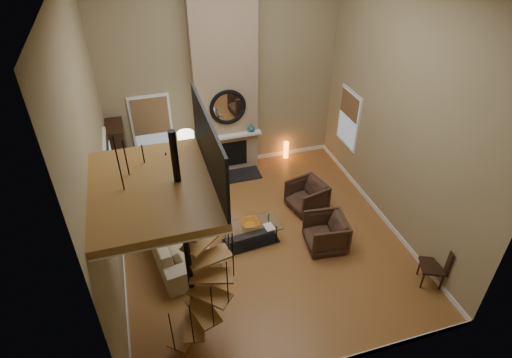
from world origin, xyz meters
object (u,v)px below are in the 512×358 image
object	(u,v)px
sofa	(174,231)
accent_lamp	(286,150)
armchair_near	(309,195)
coffee_table	(251,232)
floor_lamp	(186,143)
side_chair	(439,264)
hutch	(121,160)
armchair_far	(329,232)

from	to	relation	value
sofa	accent_lamp	bearing A→B (deg)	-61.99
accent_lamp	armchair_near	bearing A→B (deg)	-96.16
coffee_table	accent_lamp	xyz separation A→B (m)	(1.96, 3.09, -0.03)
floor_lamp	side_chair	size ratio (longest dim) A/B	1.73
hutch	floor_lamp	world-z (taller)	hutch
coffee_table	armchair_near	bearing A→B (deg)	24.40
hutch	sofa	xyz separation A→B (m)	(0.91, -2.39, -0.55)
floor_lamp	armchair_far	bearing A→B (deg)	-48.36
coffee_table	floor_lamp	bearing A→B (deg)	112.38
hutch	accent_lamp	bearing A→B (deg)	3.97
armchair_near	floor_lamp	bearing A→B (deg)	-133.13
hutch	side_chair	bearing A→B (deg)	-40.92
armchair_far	floor_lamp	size ratio (longest dim) A/B	0.50
floor_lamp	accent_lamp	bearing A→B (deg)	15.32
hutch	floor_lamp	distance (m)	1.74
coffee_table	accent_lamp	bearing A→B (deg)	57.62
armchair_far	accent_lamp	xyz separation A→B (m)	(0.35, 3.67, -0.10)
armchair_far	floor_lamp	world-z (taller)	floor_lamp
sofa	accent_lamp	xyz separation A→B (m)	(3.59, 2.70, -0.15)
hutch	armchair_near	xyz separation A→B (m)	(4.26, -2.00, -0.60)
armchair_near	floor_lamp	size ratio (longest dim) A/B	0.49
accent_lamp	armchair_far	bearing A→B (deg)	-95.42
hutch	armchair_near	bearing A→B (deg)	-25.19
hutch	armchair_far	size ratio (longest dim) A/B	2.24
armchair_near	sofa	bearing A→B (deg)	-96.72
armchair_far	side_chair	xyz separation A→B (m)	(1.57, -1.60, 0.17)
coffee_table	side_chair	size ratio (longest dim) A/B	1.37
sofa	armchair_far	bearing A→B (deg)	-115.56
accent_lamp	sofa	bearing A→B (deg)	-143.05
floor_lamp	hutch	bearing A→B (deg)	163.23
armchair_near	side_chair	distance (m)	3.31
armchair_near	side_chair	world-z (taller)	side_chair
side_chair	armchair_far	bearing A→B (deg)	134.31
armchair_far	side_chair	distance (m)	2.25
sofa	armchair_near	bearing A→B (deg)	-92.32
hutch	accent_lamp	xyz separation A→B (m)	(4.51, 0.31, -0.70)
coffee_table	side_chair	bearing A→B (deg)	-34.52
hutch	coffee_table	bearing A→B (deg)	-47.47
armchair_far	accent_lamp	size ratio (longest dim) A/B	1.69
coffee_table	floor_lamp	distance (m)	2.73
hutch	accent_lamp	size ratio (longest dim) A/B	3.78
armchair_near	floor_lamp	world-z (taller)	floor_lamp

